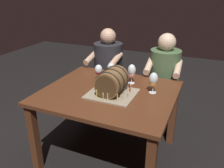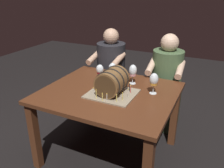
{
  "view_description": "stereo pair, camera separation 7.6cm",
  "coord_description": "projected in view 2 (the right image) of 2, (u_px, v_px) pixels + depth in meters",
  "views": [
    {
      "loc": [
        0.81,
        -1.79,
        1.63
      ],
      "look_at": [
        0.05,
        -0.05,
        0.82
      ],
      "focal_mm": 37.56,
      "sensor_mm": 36.0,
      "label": 1
    },
    {
      "loc": [
        0.88,
        -1.76,
        1.63
      ],
      "look_at": [
        0.05,
        -0.05,
        0.82
      ],
      "focal_mm": 37.56,
      "sensor_mm": 36.0,
      "label": 2
    }
  ],
  "objects": [
    {
      "name": "wine_glass_red",
      "position": [
        100.0,
        70.0,
        2.36
      ],
      "size": [
        0.08,
        0.08,
        0.17
      ],
      "color": "white",
      "rests_on": "dining_table"
    },
    {
      "name": "ground_plane",
      "position": [
        110.0,
        153.0,
        2.45
      ],
      "size": [
        8.0,
        8.0,
        0.0
      ],
      "primitive_type": "plane",
      "color": "black"
    },
    {
      "name": "wine_glass_empty",
      "position": [
        113.0,
        69.0,
        2.37
      ],
      "size": [
        0.08,
        0.08,
        0.18
      ],
      "color": "white",
      "rests_on": "dining_table"
    },
    {
      "name": "dining_table",
      "position": [
        109.0,
        101.0,
        2.21
      ],
      "size": [
        1.2,
        1.04,
        0.72
      ],
      "color": "#562D19",
      "rests_on": "ground"
    },
    {
      "name": "wine_glass_rose",
      "position": [
        133.0,
        71.0,
        2.28
      ],
      "size": [
        0.08,
        0.08,
        0.2
      ],
      "color": "white",
      "rests_on": "dining_table"
    },
    {
      "name": "barrel_cake",
      "position": [
        112.0,
        83.0,
        2.06
      ],
      "size": [
        0.42,
        0.37,
        0.24
      ],
      "color": "gray",
      "rests_on": "dining_table"
    },
    {
      "name": "wine_glass_amber",
      "position": [
        154.0,
        80.0,
        2.07
      ],
      "size": [
        0.08,
        0.08,
        0.2
      ],
      "color": "white",
      "rests_on": "dining_table"
    },
    {
      "name": "person_seated_right",
      "position": [
        165.0,
        87.0,
        2.73
      ],
      "size": [
        0.4,
        0.48,
        1.15
      ],
      "color": "#2A3A24",
      "rests_on": "ground"
    },
    {
      "name": "person_seated_left",
      "position": [
        111.0,
        76.0,
        3.01
      ],
      "size": [
        0.39,
        0.47,
        1.15
      ],
      "color": "black",
      "rests_on": "ground"
    }
  ]
}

